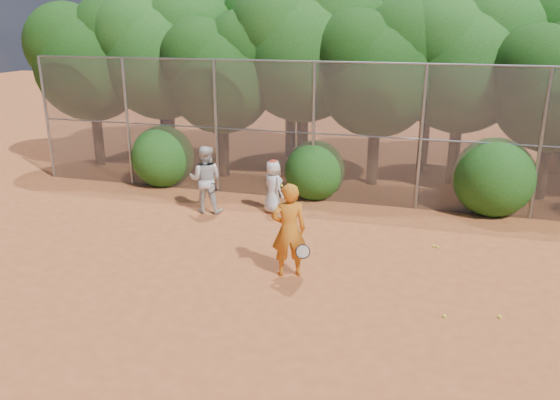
% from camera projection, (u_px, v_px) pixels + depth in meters
% --- Properties ---
extents(ground, '(80.00, 80.00, 0.00)m').
position_uv_depth(ground, '(294.00, 298.00, 10.52)').
color(ground, '#A74F25').
rests_on(ground, ground).
extents(fence_back, '(20.05, 0.09, 4.03)m').
position_uv_depth(fence_back, '(344.00, 133.00, 15.38)').
color(fence_back, gray).
rests_on(fence_back, ground).
extents(tree_0, '(4.38, 3.81, 6.00)m').
position_uv_depth(tree_0, '(91.00, 55.00, 19.07)').
color(tree_0, black).
rests_on(tree_0, ground).
extents(tree_1, '(4.64, 4.03, 6.35)m').
position_uv_depth(tree_1, '(162.00, 48.00, 18.81)').
color(tree_1, black).
rests_on(tree_1, ground).
extents(tree_2, '(3.99, 3.47, 5.47)m').
position_uv_depth(tree_2, '(223.00, 69.00, 17.70)').
color(tree_2, black).
rests_on(tree_2, ground).
extents(tree_3, '(4.89, 4.26, 6.70)m').
position_uv_depth(tree_3, '(306.00, 42.00, 17.71)').
color(tree_3, black).
rests_on(tree_3, ground).
extents(tree_4, '(4.19, 3.64, 5.73)m').
position_uv_depth(tree_4, '(380.00, 66.00, 16.71)').
color(tree_4, black).
rests_on(tree_4, ground).
extents(tree_5, '(4.51, 3.92, 6.17)m').
position_uv_depth(tree_5, '(466.00, 56.00, 16.70)').
color(tree_5, black).
rests_on(tree_5, ground).
extents(tree_6, '(3.86, 3.36, 5.29)m').
position_uv_depth(tree_6, '(558.00, 81.00, 15.32)').
color(tree_6, black).
rests_on(tree_6, ground).
extents(tree_9, '(4.83, 4.20, 6.62)m').
position_uv_depth(tree_9, '(167.00, 40.00, 21.11)').
color(tree_9, black).
rests_on(tree_9, ground).
extents(tree_10, '(5.15, 4.48, 7.06)m').
position_uv_depth(tree_10, '(293.00, 33.00, 19.91)').
color(tree_10, black).
rests_on(tree_10, ground).
extents(tree_11, '(4.64, 4.03, 6.35)m').
position_uv_depth(tree_11, '(433.00, 49.00, 18.39)').
color(tree_11, black).
rests_on(tree_11, ground).
extents(bush_0, '(2.00, 2.00, 2.00)m').
position_uv_depth(bush_0, '(163.00, 154.00, 17.51)').
color(bush_0, '#174912').
rests_on(bush_0, ground).
extents(bush_1, '(1.80, 1.80, 1.80)m').
position_uv_depth(bush_1, '(315.00, 168.00, 16.25)').
color(bush_1, '#174912').
rests_on(bush_1, ground).
extents(bush_2, '(2.20, 2.20, 2.20)m').
position_uv_depth(bush_2, '(494.00, 174.00, 14.88)').
color(bush_2, '#174912').
rests_on(bush_2, ground).
extents(player_yellow, '(0.94, 0.73, 2.00)m').
position_uv_depth(player_yellow, '(289.00, 230.00, 11.17)').
color(player_yellow, '#CB6E17').
rests_on(player_yellow, ground).
extents(player_teen, '(0.86, 0.83, 1.51)m').
position_uv_depth(player_teen, '(273.00, 186.00, 14.96)').
color(player_teen, silver).
rests_on(player_teen, ground).
extents(player_white, '(1.00, 0.85, 1.87)m').
position_uv_depth(player_white, '(206.00, 179.00, 14.94)').
color(player_white, silver).
rests_on(player_white, ground).
extents(ball_0, '(0.07, 0.07, 0.07)m').
position_uv_depth(ball_0, '(500.00, 317.00, 9.78)').
color(ball_0, yellow).
rests_on(ball_0, ground).
extents(ball_1, '(0.07, 0.07, 0.07)m').
position_uv_depth(ball_1, '(438.00, 247.00, 12.78)').
color(ball_1, yellow).
rests_on(ball_1, ground).
extents(ball_2, '(0.07, 0.07, 0.07)m').
position_uv_depth(ball_2, '(444.00, 316.00, 9.80)').
color(ball_2, yellow).
rests_on(ball_2, ground).
extents(ball_4, '(0.07, 0.07, 0.07)m').
position_uv_depth(ball_4, '(434.00, 246.00, 12.84)').
color(ball_4, yellow).
rests_on(ball_4, ground).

